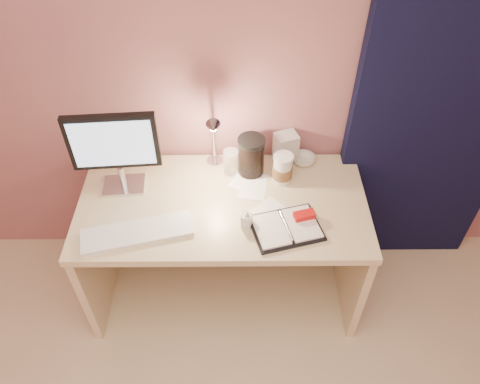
{
  "coord_description": "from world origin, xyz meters",
  "views": [
    {
      "loc": [
        0.07,
        -0.18,
        2.37
      ],
      "look_at": [
        0.08,
        1.33,
        0.85
      ],
      "focal_mm": 35.0,
      "sensor_mm": 36.0,
      "label": 1
    }
  ],
  "objects_px": {
    "keyboard": "(137,232)",
    "desk_lamp": "(211,138)",
    "desk": "(224,221)",
    "bowl": "(303,159)",
    "planner": "(288,226)",
    "lotion_bottle": "(247,218)",
    "monitor": "(114,146)",
    "clear_cup": "(231,162)",
    "coffee_cup": "(283,169)",
    "product_box": "(286,148)",
    "dark_jar": "(251,158)"
  },
  "relations": [
    {
      "from": "monitor",
      "to": "product_box",
      "type": "bearing_deg",
      "value": 8.87
    },
    {
      "from": "monitor",
      "to": "clear_cup",
      "type": "height_order",
      "value": "monitor"
    },
    {
      "from": "monitor",
      "to": "keyboard",
      "type": "bearing_deg",
      "value": -74.6
    },
    {
      "from": "clear_cup",
      "to": "keyboard",
      "type": "bearing_deg",
      "value": -135.67
    },
    {
      "from": "monitor",
      "to": "product_box",
      "type": "xyz_separation_m",
      "value": [
        0.82,
        0.19,
        -0.18
      ]
    },
    {
      "from": "planner",
      "to": "coffee_cup",
      "type": "bearing_deg",
      "value": 76.15
    },
    {
      "from": "desk_lamp",
      "to": "planner",
      "type": "bearing_deg",
      "value": -49.47
    },
    {
      "from": "monitor",
      "to": "keyboard",
      "type": "height_order",
      "value": "monitor"
    },
    {
      "from": "lotion_bottle",
      "to": "clear_cup",
      "type": "bearing_deg",
      "value": 101.4
    },
    {
      "from": "monitor",
      "to": "planner",
      "type": "height_order",
      "value": "monitor"
    },
    {
      "from": "keyboard",
      "to": "lotion_bottle",
      "type": "bearing_deg",
      "value": -8.43
    },
    {
      "from": "bowl",
      "to": "dark_jar",
      "type": "bearing_deg",
      "value": -166.06
    },
    {
      "from": "product_box",
      "to": "desk",
      "type": "bearing_deg",
      "value": -163.6
    },
    {
      "from": "product_box",
      "to": "desk_lamp",
      "type": "bearing_deg",
      "value": 176.96
    },
    {
      "from": "bowl",
      "to": "dark_jar",
      "type": "xyz_separation_m",
      "value": [
        -0.28,
        -0.07,
        0.07
      ]
    },
    {
      "from": "dark_jar",
      "to": "monitor",
      "type": "bearing_deg",
      "value": -170.44
    },
    {
      "from": "planner",
      "to": "coffee_cup",
      "type": "distance_m",
      "value": 0.32
    },
    {
      "from": "monitor",
      "to": "clear_cup",
      "type": "xyz_separation_m",
      "value": [
        0.53,
        0.1,
        -0.2
      ]
    },
    {
      "from": "desk",
      "to": "desk_lamp",
      "type": "height_order",
      "value": "desk_lamp"
    },
    {
      "from": "coffee_cup",
      "to": "desk_lamp",
      "type": "height_order",
      "value": "desk_lamp"
    },
    {
      "from": "planner",
      "to": "desk_lamp",
      "type": "distance_m",
      "value": 0.55
    },
    {
      "from": "desk",
      "to": "desk_lamp",
      "type": "relative_size",
      "value": 3.69
    },
    {
      "from": "coffee_cup",
      "to": "lotion_bottle",
      "type": "height_order",
      "value": "coffee_cup"
    },
    {
      "from": "keyboard",
      "to": "desk_lamp",
      "type": "xyz_separation_m",
      "value": [
        0.33,
        0.39,
        0.23
      ]
    },
    {
      "from": "desk",
      "to": "bowl",
      "type": "bearing_deg",
      "value": 27.09
    },
    {
      "from": "desk",
      "to": "bowl",
      "type": "height_order",
      "value": "bowl"
    },
    {
      "from": "monitor",
      "to": "dark_jar",
      "type": "height_order",
      "value": "monitor"
    },
    {
      "from": "coffee_cup",
      "to": "desk_lamp",
      "type": "relative_size",
      "value": 0.43
    },
    {
      "from": "keyboard",
      "to": "lotion_bottle",
      "type": "xyz_separation_m",
      "value": [
        0.5,
        0.05,
        0.04
      ]
    },
    {
      "from": "lotion_bottle",
      "to": "product_box",
      "type": "height_order",
      "value": "product_box"
    },
    {
      "from": "keyboard",
      "to": "lotion_bottle",
      "type": "relative_size",
      "value": 4.93
    },
    {
      "from": "lotion_bottle",
      "to": "desk_lamp",
      "type": "relative_size",
      "value": 0.27
    },
    {
      "from": "monitor",
      "to": "planner",
      "type": "relative_size",
      "value": 1.23
    },
    {
      "from": "keyboard",
      "to": "coffee_cup",
      "type": "bearing_deg",
      "value": 13.12
    },
    {
      "from": "bowl",
      "to": "desk_lamp",
      "type": "distance_m",
      "value": 0.53
    },
    {
      "from": "planner",
      "to": "coffee_cup",
      "type": "height_order",
      "value": "coffee_cup"
    },
    {
      "from": "planner",
      "to": "lotion_bottle",
      "type": "xyz_separation_m",
      "value": [
        -0.19,
        0.02,
        0.04
      ]
    },
    {
      "from": "planner",
      "to": "lotion_bottle",
      "type": "bearing_deg",
      "value": 159.46
    },
    {
      "from": "keyboard",
      "to": "desk_lamp",
      "type": "distance_m",
      "value": 0.56
    },
    {
      "from": "desk",
      "to": "desk_lamp",
      "type": "distance_m",
      "value": 0.48
    },
    {
      "from": "keyboard",
      "to": "desk_lamp",
      "type": "relative_size",
      "value": 1.31
    },
    {
      "from": "keyboard",
      "to": "product_box",
      "type": "relative_size",
      "value": 2.97
    },
    {
      "from": "planner",
      "to": "bowl",
      "type": "height_order",
      "value": "planner"
    },
    {
      "from": "monitor",
      "to": "coffee_cup",
      "type": "bearing_deg",
      "value": -1.62
    },
    {
      "from": "desk",
      "to": "desk_lamp",
      "type": "bearing_deg",
      "value": 113.46
    },
    {
      "from": "desk_lamp",
      "to": "monitor",
      "type": "bearing_deg",
      "value": -173.14
    },
    {
      "from": "clear_cup",
      "to": "lotion_bottle",
      "type": "relative_size",
      "value": 1.33
    },
    {
      "from": "clear_cup",
      "to": "desk_lamp",
      "type": "height_order",
      "value": "desk_lamp"
    },
    {
      "from": "bowl",
      "to": "lotion_bottle",
      "type": "distance_m",
      "value": 0.53
    },
    {
      "from": "lotion_bottle",
      "to": "desk_lamp",
      "type": "height_order",
      "value": "desk_lamp"
    }
  ]
}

